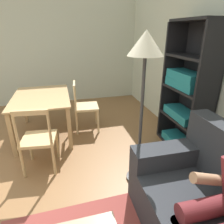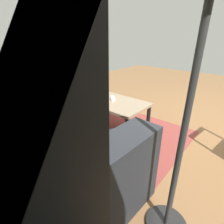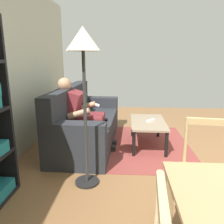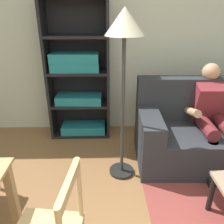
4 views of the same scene
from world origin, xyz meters
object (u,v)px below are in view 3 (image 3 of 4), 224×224
object	(u,v)px
tv_remote	(151,120)
dining_chair_facing_couch	(208,175)
couch	(84,123)
floor_lamp	(83,54)
coffee_table	(148,125)
person_lounging	(81,112)

from	to	relation	value
tv_remote	dining_chair_facing_couch	xyz separation A→B (m)	(-1.78, -0.32, 0.01)
couch	tv_remote	distance (m)	1.13
couch	floor_lamp	distance (m)	1.73
couch	coffee_table	bearing A→B (deg)	-93.14
coffee_table	dining_chair_facing_couch	bearing A→B (deg)	-168.06
coffee_table	tv_remote	distance (m)	0.09
dining_chair_facing_couch	coffee_table	bearing A→B (deg)	11.94
coffee_table	floor_lamp	bearing A→B (deg)	146.51
floor_lamp	couch	bearing A→B (deg)	11.86
person_lounging	tv_remote	bearing A→B (deg)	-81.61
dining_chair_facing_couch	tv_remote	bearing A→B (deg)	10.23
couch	coffee_table	distance (m)	1.08
person_lounging	couch	bearing A→B (deg)	-3.23
couch	floor_lamp	size ratio (longest dim) A/B	1.23
coffee_table	tv_remote	size ratio (longest dim) A/B	5.65
coffee_table	couch	bearing A→B (deg)	86.86
tv_remote	couch	bearing A→B (deg)	40.45
tv_remote	coffee_table	bearing A→B (deg)	72.86
tv_remote	dining_chair_facing_couch	world-z (taller)	dining_chair_facing_couch
tv_remote	floor_lamp	world-z (taller)	floor_lamp
dining_chair_facing_couch	floor_lamp	xyz separation A→B (m)	(0.53, 1.18, 1.03)
person_lounging	tv_remote	size ratio (longest dim) A/B	6.72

